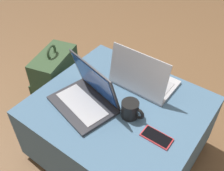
{
  "coord_description": "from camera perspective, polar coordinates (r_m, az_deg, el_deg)",
  "views": [
    {
      "loc": [
        0.53,
        -0.77,
        1.38
      ],
      "look_at": [
        -0.06,
        0.02,
        0.48
      ],
      "focal_mm": 42.0,
      "sensor_mm": 36.0,
      "label": 1
    }
  ],
  "objects": [
    {
      "name": "ground_plane",
      "position": [
        1.66,
        1.3,
        -13.74
      ],
      "size": [
        14.0,
        14.0,
        0.0
      ],
      "primitive_type": "plane",
      "color": "brown"
    },
    {
      "name": "backpack",
      "position": [
        1.82,
        -12.18,
        0.86
      ],
      "size": [
        0.29,
        0.36,
        0.5
      ],
      "rotation": [
        0.0,
        0.0,
        -1.3
      ],
      "color": "#385133",
      "rests_on": "ground_plane"
    },
    {
      "name": "ottoman",
      "position": [
        1.5,
        1.42,
        -9.4
      ],
      "size": [
        0.84,
        0.76,
        0.4
      ],
      "color": "#2A3D4E",
      "rests_on": "ground_plane"
    },
    {
      "name": "laptop_near",
      "position": [
        1.33,
        -5.53,
        -2.34
      ],
      "size": [
        0.37,
        0.3,
        0.24
      ],
      "rotation": [
        0.0,
        0.0,
        -0.24
      ],
      "color": "#333338",
      "rests_on": "ottoman"
    },
    {
      "name": "laptop_far",
      "position": [
        1.43,
        6.71,
        1.52
      ],
      "size": [
        0.33,
        0.23,
        0.24
      ],
      "rotation": [
        0.0,
        0.0,
        3.14
      ],
      "color": "silver",
      "rests_on": "ottoman"
    },
    {
      "name": "coffee_mug",
      "position": [
        1.27,
        4.1,
        -5.27
      ],
      "size": [
        0.12,
        0.09,
        0.09
      ],
      "color": "black",
      "rests_on": "ottoman"
    },
    {
      "name": "cell_phone",
      "position": [
        1.23,
        9.68,
        -11.03
      ],
      "size": [
        0.14,
        0.07,
        0.01
      ],
      "rotation": [
        0.0,
        0.0,
        1.57
      ],
      "color": "red",
      "rests_on": "ottoman"
    }
  ]
}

